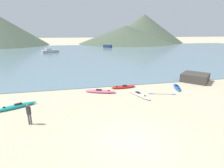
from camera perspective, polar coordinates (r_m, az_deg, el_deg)
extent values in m
plane|color=beige|center=(11.16, 6.95, -17.98)|extent=(400.00, 400.00, 0.00)
cube|color=slate|center=(54.96, -9.28, 9.88)|extent=(160.00, 70.00, 0.06)
cone|color=#4C5B47|center=(101.84, 4.55, 15.81)|extent=(52.61, 52.61, 9.75)
cone|color=#4C5B47|center=(115.05, 10.40, 17.39)|extent=(47.00, 47.00, 16.59)
ellipsoid|color=teal|center=(17.29, -28.76, -6.39)|extent=(3.21, 1.96, 0.32)
cube|color=black|center=(17.25, -28.31, -5.72)|extent=(0.67, 0.54, 0.05)
cylinder|color=black|center=(17.13, -31.81, -6.45)|extent=(0.20, 0.20, 0.02)
ellipsoid|color=blue|center=(21.75, 20.44, -0.96)|extent=(1.57, 2.76, 0.26)
cube|color=black|center=(21.83, 20.41, -0.47)|extent=(0.50, 0.58, 0.05)
cylinder|color=black|center=(21.01, 20.87, -1.21)|extent=(0.22, 0.22, 0.02)
ellipsoid|color=white|center=(18.14, 8.78, -3.43)|extent=(1.57, 3.33, 0.30)
cube|color=black|center=(18.20, 8.47, -2.76)|extent=(0.48, 0.66, 0.05)
cylinder|color=black|center=(17.44, 10.70, -3.79)|extent=(0.20, 0.20, 0.02)
ellipsoid|color=#E5668C|center=(18.93, -3.80, -2.41)|extent=(3.41, 1.85, 0.29)
cube|color=black|center=(18.91, -4.31, -1.90)|extent=(0.70, 0.57, 0.05)
cylinder|color=black|center=(18.71, -1.01, -2.10)|extent=(0.24, 0.24, 0.02)
ellipsoid|color=red|center=(20.48, 3.76, -0.97)|extent=(2.98, 0.85, 0.26)
cube|color=black|center=(20.48, 4.16, -0.53)|extent=(0.55, 0.42, 0.05)
cylinder|color=black|center=(20.20, 1.59, -0.77)|extent=(0.25, 0.25, 0.02)
cylinder|color=#4C4C4C|center=(13.89, -25.53, -10.37)|extent=(0.11, 0.11, 0.78)
cylinder|color=#4C4C4C|center=(13.85, -24.96, -10.36)|extent=(0.11, 0.11, 0.78)
cube|color=#2D2D33|center=(13.60, -25.59, -7.84)|extent=(0.28, 0.27, 0.55)
cylinder|color=#2D2D33|center=(13.62, -26.08, -7.80)|extent=(0.08, 0.08, 0.53)
cylinder|color=#2D2D33|center=(13.56, -25.12, -7.77)|extent=(0.08, 0.08, 0.53)
sphere|color=brown|center=(13.45, -25.80, -6.33)|extent=(0.21, 0.21, 0.21)
cube|color=#B2B2B7|center=(58.34, -19.56, 9.99)|extent=(5.21, 3.80, 0.86)
cube|color=silver|center=(58.08, -20.10, 10.65)|extent=(1.79, 1.54, 0.60)
cube|color=navy|center=(74.08, -1.47, 12.26)|extent=(3.63, 3.44, 1.14)
cylinder|color=black|center=(19.22, 16.10, -3.17)|extent=(1.82, 0.60, 0.03)
cube|color=blue|center=(19.02, 12.64, -3.12)|extent=(0.47, 0.30, 0.03)
cube|color=blue|center=(19.48, 19.48, -3.21)|extent=(0.47, 0.30, 0.03)
cube|color=#423D38|center=(25.57, 25.49, 1.94)|extent=(4.34, 4.34, 1.07)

